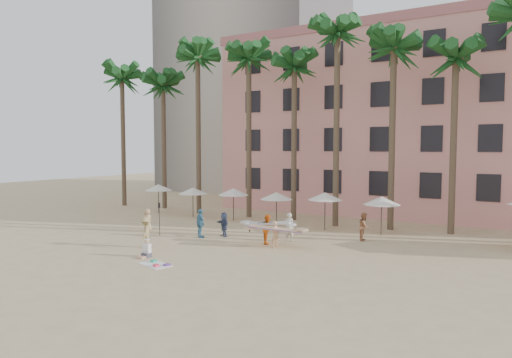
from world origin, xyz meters
name	(u,v)px	position (x,y,z in m)	size (l,w,h in m)	color
ground	(180,262)	(0.00, 0.00, 0.00)	(120.00, 120.00, 0.00)	#D1B789
pink_hotel	(423,125)	(7.00, 26.00, 8.00)	(35.00, 14.00, 16.00)	pink
grey_tower	(256,11)	(-18.00, 38.00, 25.00)	(22.00, 18.00, 50.00)	#A89E8E
palm_row	(309,57)	(0.51, 15.00, 12.97)	(44.40, 5.40, 16.30)	brown
umbrella_row	(254,193)	(-3.00, 12.50, 2.33)	(22.50, 2.70, 2.73)	#332B23
beach_towel	(157,264)	(-0.63, -1.04, 0.03)	(2.00, 1.45, 0.14)	white
carrier_yellow	(276,232)	(2.64, 5.61, 0.92)	(3.20, 1.80, 1.59)	#DDA47C
carrier_white	(268,228)	(1.75, 6.28, 0.97)	(2.88, 1.45, 1.82)	orange
beachgoers	(224,226)	(-1.30, 5.90, 0.88)	(15.02, 9.80, 1.91)	teal
paddle	(159,215)	(-5.88, 4.88, 1.41)	(0.18, 0.04, 2.23)	black
seated_man	(146,251)	(-2.25, -0.12, 0.33)	(0.43, 0.75, 0.97)	#3F3F4C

